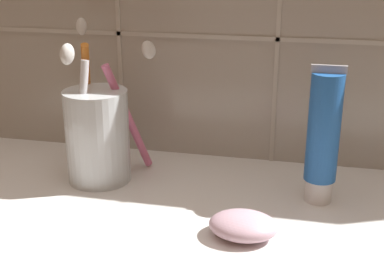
# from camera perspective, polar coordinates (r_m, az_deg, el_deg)

# --- Properties ---
(sink_counter) EXTENTS (0.79, 0.33, 0.02)m
(sink_counter) POSITION_cam_1_polar(r_m,az_deg,el_deg) (0.55, 4.91, -9.58)
(sink_counter) COLOR white
(sink_counter) RESTS_ON ground
(toothbrush_cup) EXTENTS (0.11, 0.13, 0.18)m
(toothbrush_cup) POSITION_cam_1_polar(r_m,az_deg,el_deg) (0.62, -10.03, 0.46)
(toothbrush_cup) COLOR silver
(toothbrush_cup) RESTS_ON sink_counter
(toothpaste_tube) EXTENTS (0.04, 0.03, 0.15)m
(toothpaste_tube) POSITION_cam_1_polar(r_m,az_deg,el_deg) (0.57, 13.82, 0.09)
(toothpaste_tube) COLOR white
(toothpaste_tube) RESTS_ON sink_counter
(soap_bar) EXTENTS (0.07, 0.05, 0.02)m
(soap_bar) POSITION_cam_1_polar(r_m,az_deg,el_deg) (0.51, 5.48, -9.37)
(soap_bar) COLOR #DBB2C6
(soap_bar) RESTS_ON sink_counter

